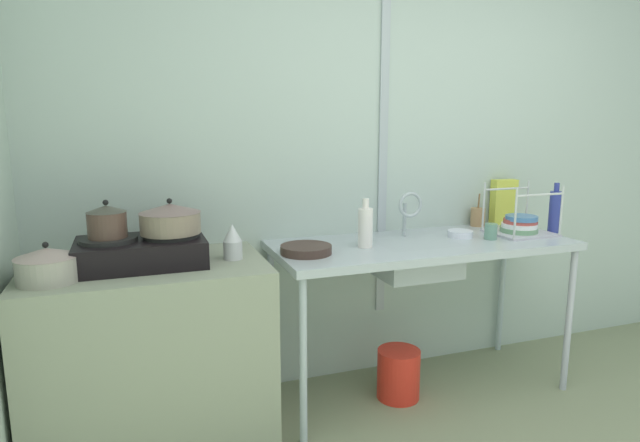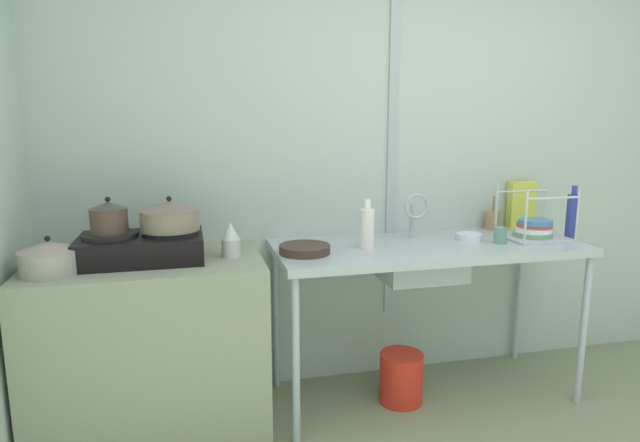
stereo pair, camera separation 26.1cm
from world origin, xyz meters
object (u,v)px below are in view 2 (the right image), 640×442
object	(u,v)px
pot_on_right_burner	(170,216)
dish_rack	(534,229)
percolator	(231,240)
stove	(142,247)
bucket_on_floor	(401,378)
bottle_by_sink	(367,228)
bottle_by_rack	(572,215)
cereal_box	(521,205)
utensil_jar	(493,220)
faucet	(416,209)
pot_on_left_burner	(109,217)
pot_beside_stove	(49,258)
cup_by_rack	(500,235)
frying_pan	(305,249)
sink_basin	(421,262)
small_bowl_on_drainboard	(469,237)

from	to	relation	value
pot_on_right_burner	dish_rack	xyz separation A→B (m)	(1.89, -0.02, -0.15)
pot_on_right_burner	percolator	bearing A→B (deg)	-5.31
stove	bucket_on_floor	world-z (taller)	stove
pot_on_right_burner	bucket_on_floor	size ratio (longest dim) A/B	1.00
bottle_by_sink	bucket_on_floor	world-z (taller)	bottle_by_sink
bottle_by_rack	cereal_box	xyz separation A→B (m)	(-0.10, 0.32, 0.01)
pot_on_right_burner	bucket_on_floor	bearing A→B (deg)	-2.47
utensil_jar	stove	bearing A→B (deg)	-172.43
faucet	utensil_jar	distance (m)	0.59
pot_on_left_burner	dish_rack	world-z (taller)	pot_on_left_burner
pot_beside_stove	utensil_jar	xyz separation A→B (m)	(2.29, 0.39, -0.01)
cup_by_rack	utensil_jar	bearing A→B (deg)	64.65
frying_pan	bucket_on_floor	world-z (taller)	frying_pan
pot_on_right_burner	faucet	xyz separation A→B (m)	(1.25, 0.10, -0.03)
bottle_by_rack	dish_rack	bearing A→B (deg)	171.95
percolator	utensil_jar	distance (m)	1.56
frying_pan	bottle_by_rack	distance (m)	1.48
dish_rack	bottle_by_rack	xyz separation A→B (m)	(0.21, -0.03, 0.07)
pot_beside_stove	utensil_jar	bearing A→B (deg)	9.68
dish_rack	bottle_by_sink	distance (m)	0.95
percolator	bottle_by_rack	xyz separation A→B (m)	(1.83, -0.02, 0.04)
stove	cereal_box	bearing A→B (deg)	7.16
bottle_by_rack	cup_by_rack	bearing A→B (deg)	-176.47
percolator	sink_basin	xyz separation A→B (m)	(0.96, 0.00, -0.17)
pot_beside_stove	faucet	distance (m)	1.75
stove	frying_pan	distance (m)	0.75
pot_on_right_burner	cup_by_rack	bearing A→B (deg)	-2.68
sink_basin	cereal_box	xyz separation A→B (m)	(0.76, 0.29, 0.22)
pot_on_left_burner	pot_on_right_burner	xyz separation A→B (m)	(0.26, -0.00, -0.00)
pot_on_left_burner	cereal_box	xyz separation A→B (m)	(2.26, 0.27, -0.07)
pot_beside_stove	cup_by_rack	bearing A→B (deg)	1.52
pot_beside_stove	dish_rack	distance (m)	2.38
pot_beside_stove	pot_on_left_burner	bearing A→B (deg)	30.76
stove	utensil_jar	xyz separation A→B (m)	(1.94, 0.26, -0.01)
pot_beside_stove	bucket_on_floor	xyz separation A→B (m)	(1.62, 0.08, -0.77)
pot_on_left_burner	pot_on_right_burner	bearing A→B (deg)	-0.00
bottle_by_rack	bucket_on_floor	bearing A→B (deg)	179.96
sink_basin	percolator	bearing A→B (deg)	-179.99
bucket_on_floor	cup_by_rack	bearing A→B (deg)	-3.15
bottle_by_rack	stove	bearing A→B (deg)	178.73
bottle_by_rack	pot_on_left_burner	bearing A→B (deg)	178.80
pot_on_left_burner	sink_basin	distance (m)	1.52
percolator	utensil_jar	world-z (taller)	utensil_jar
bottle_by_sink	bucket_on_floor	distance (m)	0.83
small_bowl_on_drainboard	utensil_jar	world-z (taller)	utensil_jar
sink_basin	small_bowl_on_drainboard	distance (m)	0.32
small_bowl_on_drainboard	cereal_box	distance (m)	0.54
pot_on_left_burner	cereal_box	distance (m)	2.27
pot_on_right_burner	sink_basin	size ratio (longest dim) A/B	0.65
pot_on_right_burner	cereal_box	distance (m)	2.02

